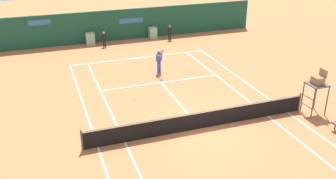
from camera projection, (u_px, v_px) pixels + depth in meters
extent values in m
plane|color=#C67042|center=(201.00, 128.00, 19.34)|extent=(80.00, 80.00, 0.00)
cube|color=white|center=(139.00, 58.00, 29.41)|extent=(10.60, 0.10, 0.01)
cube|color=white|center=(98.00, 147.00, 17.72)|extent=(0.10, 23.40, 0.01)
cube|color=white|center=(125.00, 142.00, 18.12)|extent=(0.10, 23.40, 0.01)
cube|color=white|center=(268.00, 116.00, 20.57)|extent=(0.10, 23.40, 0.01)
cube|color=white|center=(288.00, 112.00, 20.97)|extent=(0.10, 23.40, 0.01)
cube|color=white|center=(161.00, 83.00, 24.85)|extent=(8.00, 0.10, 0.01)
cube|color=white|center=(178.00, 103.00, 22.10)|extent=(0.10, 6.40, 0.01)
cube|color=white|center=(140.00, 58.00, 29.28)|extent=(0.10, 0.24, 0.01)
cylinder|color=#4C4C51|center=(82.00, 140.00, 17.29)|extent=(0.10, 0.10, 1.07)
cylinder|color=#4C4C51|center=(299.00, 102.00, 20.97)|extent=(0.10, 0.10, 1.07)
cube|color=black|center=(201.00, 120.00, 19.15)|extent=(12.00, 0.03, 0.95)
cube|color=white|center=(201.00, 112.00, 18.97)|extent=(12.00, 0.04, 0.06)
cube|color=#194C38|center=(123.00, 25.00, 33.42)|extent=(25.00, 0.24, 2.72)
cube|color=#2D6BA8|center=(39.00, 22.00, 30.82)|extent=(1.77, 0.02, 0.44)
cube|color=#2D6BA8|center=(131.00, 21.00, 33.39)|extent=(2.17, 0.02, 0.44)
cube|color=#8CB793|center=(90.00, 39.00, 32.35)|extent=(0.73, 0.70, 1.03)
cube|color=#8CB793|center=(153.00, 33.00, 34.08)|extent=(0.65, 0.70, 1.03)
cylinder|color=#47474C|center=(313.00, 104.00, 20.05)|extent=(0.07, 0.07, 1.69)
cylinder|color=#47474C|center=(302.00, 97.00, 20.83)|extent=(0.07, 0.07, 1.69)
cylinder|color=#47474C|center=(327.00, 101.00, 20.33)|extent=(0.07, 0.07, 1.69)
cylinder|color=#47474C|center=(316.00, 95.00, 21.10)|extent=(0.07, 0.07, 1.69)
cylinder|color=#47474C|center=(307.00, 106.00, 20.58)|extent=(0.04, 0.81, 0.04)
cylinder|color=#47474C|center=(308.00, 97.00, 20.37)|extent=(0.04, 0.81, 0.04)
cube|color=#47474C|center=(317.00, 84.00, 20.22)|extent=(1.00, 1.00, 0.06)
cube|color=olive|center=(318.00, 80.00, 20.12)|extent=(0.52, 0.56, 0.40)
cube|color=olive|center=(323.00, 73.00, 20.06)|extent=(0.06, 0.56, 0.45)
cylinder|color=#38383D|center=(335.00, 126.00, 19.16)|extent=(0.06, 0.06, 0.38)
cylinder|color=blue|center=(160.00, 67.00, 26.42)|extent=(0.13, 0.13, 0.83)
cylinder|color=blue|center=(158.00, 67.00, 26.30)|extent=(0.13, 0.13, 0.83)
cube|color=blue|center=(159.00, 57.00, 26.07)|extent=(0.43, 0.35, 0.58)
sphere|color=#8C664C|center=(159.00, 52.00, 25.90)|extent=(0.23, 0.23, 0.23)
cylinder|color=white|center=(159.00, 51.00, 25.87)|extent=(0.22, 0.22, 0.06)
cylinder|color=blue|center=(161.00, 57.00, 26.23)|extent=(0.09, 0.09, 0.56)
cylinder|color=#8C664C|center=(159.00, 56.00, 25.64)|extent=(0.32, 0.54, 0.09)
cylinder|color=black|center=(162.00, 55.00, 25.42)|extent=(0.03, 0.03, 0.22)
torus|color=#DB3838|center=(162.00, 52.00, 25.31)|extent=(0.29, 0.15, 0.30)
cylinder|color=silver|center=(162.00, 52.00, 25.31)|extent=(0.24, 0.11, 0.26)
cylinder|color=black|center=(105.00, 43.00, 31.90)|extent=(0.11, 0.11, 0.66)
cylinder|color=black|center=(104.00, 43.00, 31.84)|extent=(0.11, 0.11, 0.66)
cube|color=black|center=(104.00, 36.00, 31.64)|extent=(0.31, 0.20, 0.46)
sphere|color=tan|center=(104.00, 33.00, 31.51)|extent=(0.18, 0.18, 0.18)
cylinder|color=black|center=(106.00, 37.00, 31.73)|extent=(0.07, 0.07, 0.44)
cylinder|color=black|center=(102.00, 37.00, 31.58)|extent=(0.07, 0.07, 0.44)
cylinder|color=black|center=(171.00, 36.00, 33.70)|extent=(0.11, 0.11, 0.68)
cylinder|color=black|center=(169.00, 36.00, 33.64)|extent=(0.11, 0.11, 0.68)
cube|color=black|center=(170.00, 30.00, 33.43)|extent=(0.32, 0.20, 0.47)
sphere|color=#8C664C|center=(170.00, 26.00, 33.30)|extent=(0.19, 0.19, 0.19)
cylinder|color=black|center=(172.00, 30.00, 33.53)|extent=(0.07, 0.07, 0.46)
cylinder|color=black|center=(168.00, 31.00, 33.37)|extent=(0.07, 0.07, 0.46)
sphere|color=#CCE033|center=(134.00, 99.00, 22.48)|extent=(0.07, 0.07, 0.07)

